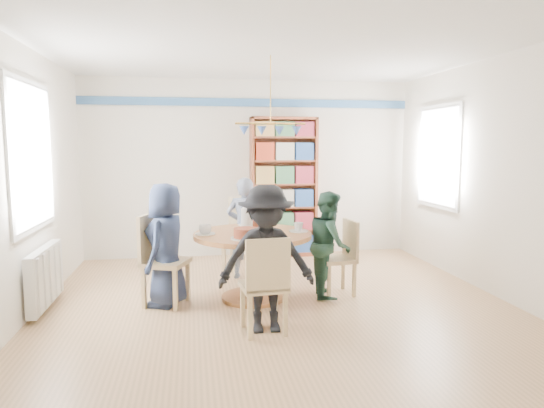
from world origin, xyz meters
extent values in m
plane|color=tan|center=(0.00, 0.00, 0.00)|extent=(5.00, 5.00, 0.00)
plane|color=white|center=(0.00, 0.00, 2.70)|extent=(5.00, 5.00, 0.00)
plane|color=silver|center=(0.00, 2.50, 1.35)|extent=(5.00, 0.00, 5.00)
plane|color=silver|center=(0.00, -2.50, 1.35)|extent=(5.00, 0.00, 5.00)
plane|color=silver|center=(-2.50, 0.00, 1.35)|extent=(0.00, 5.00, 5.00)
plane|color=silver|center=(2.50, 0.00, 1.35)|extent=(0.00, 5.00, 5.00)
cube|color=#2F5683|center=(0.00, 2.48, 2.35)|extent=(5.00, 0.02, 0.12)
cube|color=white|center=(-2.48, 0.30, 1.60)|extent=(0.03, 1.32, 1.52)
cube|color=white|center=(-2.46, 0.30, 1.60)|extent=(0.01, 1.20, 1.40)
cube|color=white|center=(2.48, 1.30, 1.55)|extent=(0.03, 1.12, 1.42)
cube|color=white|center=(2.46, 1.30, 1.55)|extent=(0.01, 1.00, 1.30)
cylinder|color=gold|center=(0.00, 0.50, 2.33)|extent=(0.01, 0.01, 0.75)
cylinder|color=gold|center=(0.00, 0.50, 1.95)|extent=(0.80, 0.02, 0.02)
cone|color=#456CC3|center=(-0.30, 0.50, 1.87)|extent=(0.11, 0.11, 0.10)
cone|color=#456CC3|center=(-0.10, 0.50, 1.87)|extent=(0.11, 0.11, 0.10)
cone|color=#456CC3|center=(0.10, 0.50, 1.87)|extent=(0.11, 0.11, 0.10)
cone|color=#456CC3|center=(0.30, 0.50, 1.87)|extent=(0.11, 0.11, 0.10)
cube|color=silver|center=(-2.42, 0.30, 0.35)|extent=(0.10, 1.00, 0.60)
cube|color=silver|center=(-2.36, -0.10, 0.35)|extent=(0.02, 0.06, 0.56)
cube|color=silver|center=(-2.36, 0.10, 0.35)|extent=(0.02, 0.06, 0.56)
cube|color=silver|center=(-2.36, 0.30, 0.35)|extent=(0.02, 0.06, 0.56)
cube|color=silver|center=(-2.36, 0.50, 0.35)|extent=(0.02, 0.06, 0.56)
cube|color=silver|center=(-2.36, 0.70, 0.35)|extent=(0.02, 0.06, 0.56)
cylinder|color=#996032|center=(-0.24, 0.28, 0.72)|extent=(1.30, 1.30, 0.05)
cylinder|color=#996032|center=(-0.24, 0.28, 0.35)|extent=(0.16, 0.16, 0.70)
cylinder|color=#996032|center=(-0.24, 0.28, 0.02)|extent=(0.70, 0.70, 0.04)
cube|color=#D0B080|center=(-1.18, 0.23, 0.46)|extent=(0.56, 0.56, 0.05)
cube|color=#D0B080|center=(-1.36, 0.30, 0.72)|extent=(0.19, 0.42, 0.52)
cube|color=#D0B080|center=(-1.08, 0.00, 0.22)|extent=(0.05, 0.05, 0.44)
cube|color=#D0B080|center=(-0.95, 0.33, 0.22)|extent=(0.05, 0.05, 0.44)
cube|color=#D0B080|center=(-1.40, 0.13, 0.22)|extent=(0.05, 0.05, 0.44)
cube|color=#D0B080|center=(-1.28, 0.46, 0.22)|extent=(0.05, 0.05, 0.44)
cube|color=#D0B080|center=(0.73, 0.30, 0.41)|extent=(0.42, 0.42, 0.05)
cube|color=#D0B080|center=(0.90, 0.32, 0.63)|extent=(0.08, 0.38, 0.45)
cube|color=#D0B080|center=(0.56, 0.44, 0.19)|extent=(0.04, 0.04, 0.39)
cube|color=#D0B080|center=(0.60, 0.13, 0.19)|extent=(0.04, 0.04, 0.39)
cube|color=#D0B080|center=(0.87, 0.47, 0.19)|extent=(0.04, 0.04, 0.39)
cube|color=#D0B080|center=(0.90, 0.16, 0.19)|extent=(0.04, 0.04, 0.39)
cube|color=#D0B080|center=(-0.27, 1.21, 0.49)|extent=(0.59, 0.59, 0.05)
cube|color=#D0B080|center=(-0.19, 1.40, 0.75)|extent=(0.44, 0.20, 0.54)
cube|color=#D0B080|center=(-0.51, 1.11, 0.23)|extent=(0.06, 0.06, 0.46)
cube|color=#D0B080|center=(-0.16, 0.97, 0.23)|extent=(0.06, 0.06, 0.46)
cube|color=#D0B080|center=(-0.37, 1.45, 0.23)|extent=(0.06, 0.06, 0.46)
cube|color=#D0B080|center=(-0.03, 1.31, 0.23)|extent=(0.06, 0.06, 0.46)
cube|color=#D0B080|center=(-0.26, -0.68, 0.43)|extent=(0.44, 0.44, 0.05)
cube|color=#D0B080|center=(-0.24, -0.86, 0.67)|extent=(0.40, 0.08, 0.48)
cube|color=#D0B080|center=(-0.12, -0.51, 0.20)|extent=(0.04, 0.04, 0.41)
cube|color=#D0B080|center=(-0.44, -0.54, 0.20)|extent=(0.04, 0.04, 0.41)
cube|color=#D0B080|center=(-0.08, -0.83, 0.20)|extent=(0.04, 0.04, 0.41)
cube|color=#D0B080|center=(-0.41, -0.86, 0.20)|extent=(0.04, 0.04, 0.41)
imported|color=#1C253E|center=(-1.17, 0.23, 0.66)|extent=(0.62, 0.75, 1.31)
imported|color=#1A3529|center=(0.64, 0.26, 0.60)|extent=(0.54, 0.65, 1.20)
imported|color=gray|center=(-0.23, 1.14, 0.65)|extent=(0.55, 0.44, 1.31)
imported|color=black|center=(-0.23, -0.67, 0.68)|extent=(0.89, 0.52, 1.36)
cube|color=maroon|center=(0.02, 2.34, 1.06)|extent=(0.04, 0.30, 2.13)
cube|color=maroon|center=(0.99, 2.34, 1.06)|extent=(0.04, 0.30, 2.13)
cube|color=maroon|center=(0.50, 2.34, 2.11)|extent=(1.01, 0.30, 0.04)
cube|color=maroon|center=(0.50, 2.34, 0.03)|extent=(1.01, 0.30, 0.06)
cube|color=maroon|center=(0.50, 2.48, 1.06)|extent=(1.01, 0.02, 2.13)
cube|color=maroon|center=(0.50, 2.34, 0.41)|extent=(0.95, 0.28, 0.03)
cube|color=maroon|center=(0.50, 2.34, 0.76)|extent=(0.95, 0.28, 0.03)
cube|color=maroon|center=(0.50, 2.34, 1.12)|extent=(0.95, 0.28, 0.03)
cube|color=maroon|center=(0.50, 2.34, 1.47)|extent=(0.95, 0.28, 0.03)
cube|color=maroon|center=(0.50, 2.34, 1.83)|extent=(0.95, 0.28, 0.03)
cube|color=maroon|center=(0.20, 2.32, 0.19)|extent=(0.28, 0.22, 0.26)
cube|color=silver|center=(0.50, 2.32, 0.19)|extent=(0.28, 0.22, 0.26)
cube|color=navy|center=(0.81, 2.32, 0.19)|extent=(0.28, 0.22, 0.26)
cube|color=#B88D49|center=(0.20, 2.32, 0.55)|extent=(0.28, 0.22, 0.26)
cube|color=#386542|center=(0.50, 2.32, 0.55)|extent=(0.28, 0.22, 0.26)
cube|color=maroon|center=(0.81, 2.32, 0.55)|extent=(0.28, 0.22, 0.26)
cube|color=maroon|center=(0.20, 2.32, 0.91)|extent=(0.28, 0.22, 0.26)
cube|color=silver|center=(0.50, 2.32, 0.91)|extent=(0.28, 0.22, 0.26)
cube|color=navy|center=(0.81, 2.32, 0.91)|extent=(0.28, 0.22, 0.26)
cube|color=#B88D49|center=(0.20, 2.32, 1.26)|extent=(0.28, 0.22, 0.26)
cube|color=#386542|center=(0.50, 2.32, 1.26)|extent=(0.28, 0.22, 0.26)
cube|color=maroon|center=(0.81, 2.32, 1.26)|extent=(0.28, 0.22, 0.26)
cube|color=maroon|center=(0.20, 2.32, 1.61)|extent=(0.28, 0.22, 0.26)
cube|color=silver|center=(0.50, 2.32, 1.61)|extent=(0.28, 0.22, 0.26)
cube|color=navy|center=(0.81, 2.32, 1.61)|extent=(0.28, 0.22, 0.26)
cube|color=#B88D49|center=(0.20, 2.32, 1.95)|extent=(0.28, 0.22, 0.22)
cube|color=#386542|center=(0.50, 2.32, 1.95)|extent=(0.28, 0.22, 0.22)
cube|color=maroon|center=(0.81, 2.32, 1.95)|extent=(0.28, 0.22, 0.22)
cylinder|color=white|center=(-0.29, 0.36, 0.88)|extent=(0.13, 0.13, 0.26)
sphere|color=white|center=(-0.29, 0.36, 1.01)|extent=(0.10, 0.10, 0.10)
cylinder|color=silver|center=(-0.11, 0.40, 0.90)|extent=(0.08, 0.08, 0.30)
cylinder|color=#456CC3|center=(-0.11, 0.40, 1.06)|extent=(0.03, 0.03, 0.03)
cylinder|color=white|center=(-0.18, 0.58, 0.76)|extent=(0.32, 0.32, 0.01)
cylinder|color=brown|center=(-0.18, 0.58, 0.81)|extent=(0.26, 0.26, 0.10)
cylinder|color=white|center=(-0.35, -0.05, 0.76)|extent=(0.32, 0.32, 0.01)
cylinder|color=brown|center=(-0.35, -0.05, 0.81)|extent=(0.26, 0.26, 0.10)
cylinder|color=white|center=(-0.75, 0.27, 0.76)|extent=(0.22, 0.22, 0.01)
imported|color=white|center=(-0.75, 0.27, 0.80)|extent=(0.13, 0.13, 0.10)
cylinder|color=white|center=(0.28, 0.27, 0.76)|extent=(0.22, 0.22, 0.01)
imported|color=white|center=(0.28, 0.27, 0.80)|extent=(0.11, 0.11, 0.10)
cylinder|color=white|center=(-0.24, 0.79, 0.76)|extent=(0.22, 0.22, 0.01)
imported|color=white|center=(-0.24, 0.79, 0.80)|extent=(0.13, 0.13, 0.10)
cylinder|color=white|center=(-0.24, -0.24, 0.76)|extent=(0.22, 0.22, 0.01)
imported|color=white|center=(-0.24, -0.24, 0.80)|extent=(0.11, 0.11, 0.10)
camera|label=1|loc=(-0.89, -4.94, 1.71)|focal=32.00mm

